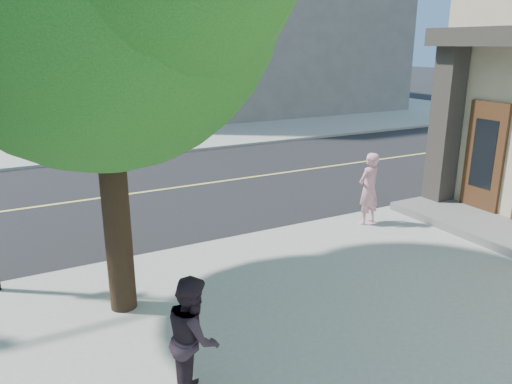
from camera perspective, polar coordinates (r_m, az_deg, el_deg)
ground at (r=9.80m, az=-25.56°, el=-9.59°), size 140.00×140.00×0.00m
road_ew at (r=14.01m, az=-26.66°, el=-1.96°), size 140.00×9.00×0.01m
sidewalk_ne at (r=33.52m, az=-4.11°, el=9.86°), size 29.00×25.00×0.12m
man_on_phone at (r=11.39m, az=12.90°, el=0.38°), size 0.67×0.51×1.65m
pedestrian at (r=5.90m, az=-7.24°, el=-16.29°), size 0.76×0.87×1.51m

